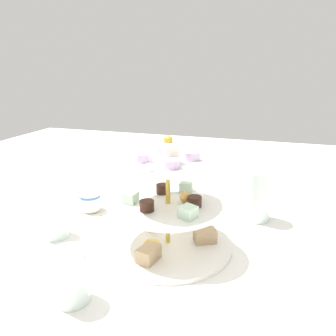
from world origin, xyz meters
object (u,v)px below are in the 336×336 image
Objects in this scene: water_glass_short_left at (55,221)px; butter_knife_right at (162,193)px; tiered_serving_stand at (168,213)px; water_glass_mid_back at (71,276)px; butter_knife_left at (302,328)px; teacup_with_saucer at (90,203)px; water_glass_tall_right at (258,196)px.

water_glass_short_left is 0.37m from butter_knife_right.
tiered_serving_stand is 2.94× the size of water_glass_mid_back.
water_glass_mid_back is at bearing -25.16° from tiered_serving_stand.
tiered_serving_stand reaches higher than water_glass_mid_back.
butter_knife_left is at bearing 75.82° from water_glass_short_left.
water_glass_mid_back reaches higher than butter_knife_right.
tiered_serving_stand is 0.29m from teacup_with_saucer.
butter_knife_left is at bearing 13.34° from water_glass_tall_right.
water_glass_mid_back reaches higher than butter_knife_left.
water_glass_short_left is 0.56m from butter_knife_left.
teacup_with_saucer is 0.37m from water_glass_mid_back.
butter_knife_right is at bearing 65.89° from butter_knife_left.
teacup_with_saucer is (0.09, -0.45, -0.04)m from water_glass_tall_right.
water_glass_tall_right is 0.78× the size of butter_knife_right.
tiered_serving_stand is at bearing 154.84° from water_glass_mid_back.
water_glass_tall_right is 0.32m from butter_knife_right.
butter_knife_right is (-0.30, -0.11, -0.08)m from tiered_serving_stand.
teacup_with_saucer is 0.53× the size of butter_knife_right.
teacup_with_saucer is (-0.11, -0.26, -0.06)m from tiered_serving_stand.
butter_knife_left is 1.74× the size of water_glass_mid_back.
water_glass_short_left is at bearing -2.86° from teacup_with_saucer.
teacup_with_saucer is at bearing 39.75° from butter_knife_right.
butter_knife_right is (-0.47, -0.39, 0.00)m from butter_knife_left.
tiered_serving_stand is 0.25m from water_glass_mid_back.
butter_knife_right is at bearing 141.74° from teacup_with_saucer.
butter_knife_left is 1.00× the size of butter_knife_right.
water_glass_mid_back is (0.05, -0.38, 0.05)m from butter_knife_left.
water_glass_short_left is 0.79× the size of water_glass_mid_back.
tiered_serving_stand is 0.33m from butter_knife_right.
water_glass_short_left is at bearing 53.26° from butter_knife_right.
water_glass_tall_right is 0.39m from butter_knife_left.
butter_knife_right is at bearing -178.86° from water_glass_mid_back.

